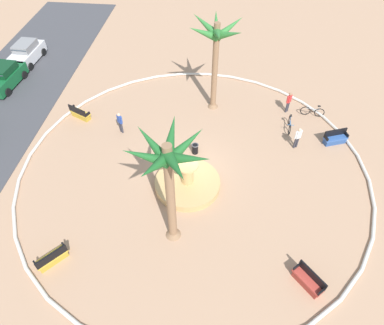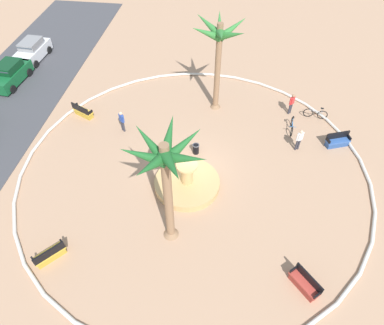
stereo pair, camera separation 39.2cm
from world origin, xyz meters
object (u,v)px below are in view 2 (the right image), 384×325
bench_east (304,284)px  person_cyclist_photo (299,139)px  palm_tree_by_curb (166,168)px  person_cyclist_helmet (292,103)px  bench_north (83,112)px  bicycle_by_lamppost (315,114)px  bench_southeast (50,255)px  trash_bin (196,149)px  parked_car_third (10,74)px  palm_tree_near_fountain (219,43)px  bench_west (337,142)px  person_pedestrian_stroll (122,120)px  fountain (187,183)px  bicycle_red_frame (292,126)px  parked_car_rightmost (32,51)px

bench_east → person_cyclist_photo: (9.53, -0.43, 0.57)m
palm_tree_by_curb → person_cyclist_helmet: size_ratio=4.16×
palm_tree_by_curb → bench_north: palm_tree_by_curb is taller
palm_tree_by_curb → bicycle_by_lamppost: 14.84m
bench_southeast → person_cyclist_photo: (9.63, -12.90, 0.57)m
bicycle_by_lamppost → person_cyclist_photo: (-3.51, 1.55, 0.54)m
trash_bin → person_cyclist_photo: 6.71m
trash_bin → person_cyclist_helmet: (5.01, -6.35, 0.54)m
bench_east → bench_southeast: same height
palm_tree_by_curb → parked_car_third: (12.44, 15.30, -4.49)m
parked_car_third → bench_north: bearing=-115.1°
palm_tree_near_fountain → person_cyclist_photo: (-3.85, -5.73, -4.21)m
bench_east → bench_west: same height
bench_west → person_pedestrian_stroll: person_pedestrian_stroll is taller
bench_west → fountain: bearing=116.8°
fountain → bench_west: 10.56m
bicycle_red_frame → parked_car_third: bearing=82.1°
bench_north → person_cyclist_helmet: (2.25, -14.96, 0.58)m
bench_west → palm_tree_by_curb: bearing=129.9°
palm_tree_by_curb → bicycle_red_frame: palm_tree_by_curb is taller
bicycle_red_frame → person_cyclist_helmet: 2.03m
fountain → parked_car_third: fountain is taller
person_cyclist_photo → person_pedestrian_stroll: person_cyclist_photo is taller
person_cyclist_helmet → person_pedestrian_stroll: size_ratio=1.01×
bench_east → parked_car_rightmost: 28.48m
person_cyclist_photo → bicycle_red_frame: bearing=7.4°
palm_tree_by_curb → person_pedestrian_stroll: (7.83, 4.73, -4.36)m
bench_north → trash_bin: size_ratio=2.27×
fountain → palm_tree_near_fountain: (7.90, -1.03, 4.85)m
palm_tree_near_fountain → bench_east: palm_tree_near_fountain is taller
palm_tree_by_curb → bench_east: (-2.04, -6.70, -4.92)m
palm_tree_by_curb → bench_southeast: (-2.14, 5.77, -4.92)m
bench_southeast → parked_car_third: parked_car_third is taller
bench_southeast → trash_bin: bench_southeast is taller
person_pedestrian_stroll → bench_west: bearing=-88.5°
bench_west → palm_tree_near_fountain: bearing=69.5°
person_cyclist_helmet → bench_west: bearing=-136.8°
parked_car_rightmost → bench_east: bearing=-129.8°
trash_bin → person_cyclist_helmet: person_cyclist_helmet is taller
bench_west → person_cyclist_photo: person_cyclist_photo is taller
bench_west → bicycle_red_frame: size_ratio=0.97×
fountain → palm_tree_by_curb: bearing=173.8°
person_pedestrian_stroll → fountain: bearing=-130.7°
bicycle_by_lamppost → parked_car_rightmost: 24.42m
bench_north → parked_car_rightmost: bearing=44.9°
palm_tree_near_fountain → bench_west: size_ratio=4.02×
palm_tree_near_fountain → bench_north: (-2.29, 9.47, -4.79)m
palm_tree_by_curb → fountain: bearing=-6.2°
palm_tree_by_curb → bench_southeast: bearing=110.4°
person_cyclist_helmet → person_cyclist_photo: person_cyclist_helmet is taller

